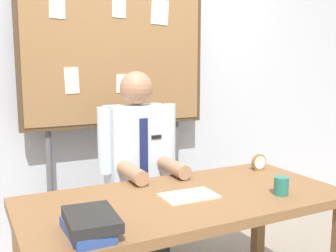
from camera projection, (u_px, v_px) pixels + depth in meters
back_wall at (108, 76)px, 3.11m from camera, size 6.40×0.08×2.70m
desk at (185, 211)px, 2.14m from camera, size 1.72×0.81×0.74m
person at (138, 182)px, 2.71m from camera, size 0.55×0.56×1.39m
bulletin_board at (117, 48)px, 2.90m from camera, size 1.39×0.09×2.17m
book_stack at (89, 224)px, 1.64m from camera, size 0.22×0.31×0.09m
open_notebook at (189, 196)px, 2.12m from camera, size 0.29×0.19×0.01m
desk_clock at (259, 163)px, 2.65m from camera, size 0.11×0.04×0.11m
coffee_mug at (281, 186)px, 2.14m from camera, size 0.08×0.08×0.10m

